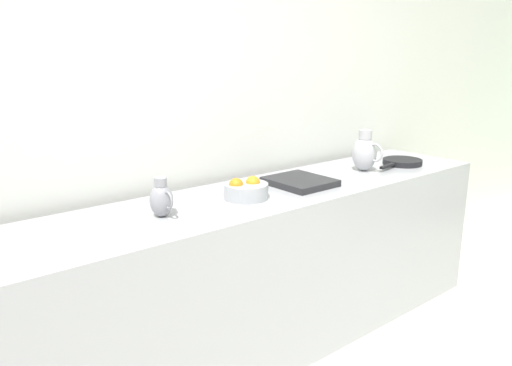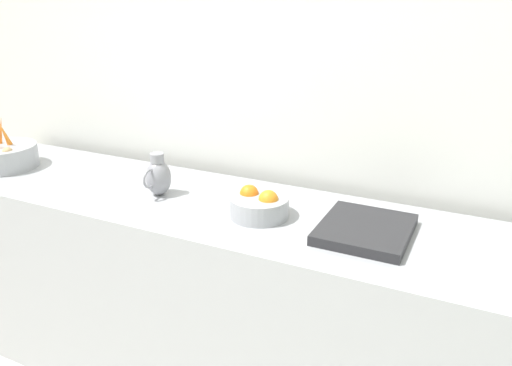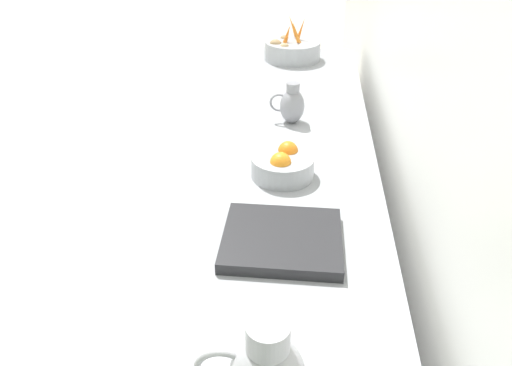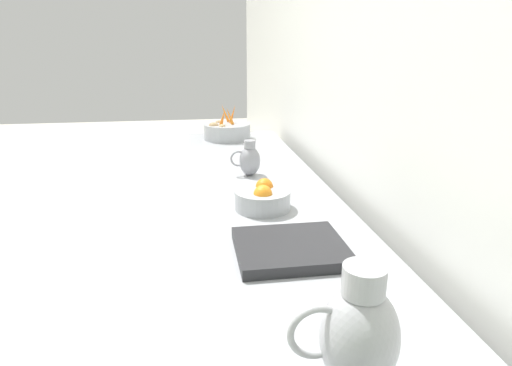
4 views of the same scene
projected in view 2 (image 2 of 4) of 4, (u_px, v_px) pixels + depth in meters
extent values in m
cube|color=silver|center=(447.00, 45.00, 1.83)|extent=(0.10, 8.10, 3.00)
cube|color=#9EA0A5|center=(272.00, 315.00, 2.04)|extent=(0.63, 3.26, 0.89)
cylinder|color=#9EA0A5|center=(2.00, 156.00, 2.40)|extent=(0.32, 0.32, 0.11)
torus|color=#9EA0A5|center=(4.00, 166.00, 2.42)|extent=(0.19, 0.19, 0.01)
cone|color=orange|center=(6.00, 136.00, 2.37)|extent=(0.08, 0.04, 0.15)
cone|color=orange|center=(1.00, 133.00, 2.41)|extent=(0.07, 0.04, 0.16)
ellipsoid|color=tan|center=(8.00, 152.00, 2.31)|extent=(0.05, 0.04, 0.04)
cylinder|color=#9EA0A5|center=(259.00, 206.00, 1.86)|extent=(0.22, 0.22, 0.08)
sphere|color=orange|center=(249.00, 194.00, 1.89)|extent=(0.07, 0.07, 0.07)
sphere|color=orange|center=(268.00, 200.00, 1.83)|extent=(0.07, 0.07, 0.07)
ellipsoid|color=gray|center=(158.00, 178.00, 2.05)|extent=(0.11, 0.11, 0.15)
cylinder|color=gray|center=(157.00, 158.00, 2.03)|extent=(0.06, 0.06, 0.04)
torus|color=gray|center=(150.00, 179.00, 2.00)|extent=(0.08, 0.01, 0.08)
cube|color=#232326|center=(365.00, 229.00, 1.73)|extent=(0.34, 0.30, 0.04)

